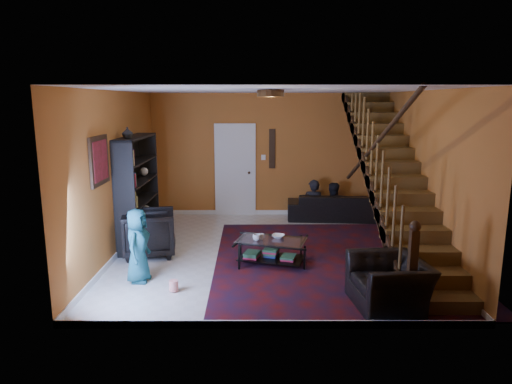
{
  "coord_description": "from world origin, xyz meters",
  "views": [
    {
      "loc": [
        -0.21,
        -7.69,
        2.64
      ],
      "look_at": [
        -0.22,
        0.4,
        1.01
      ],
      "focal_mm": 32.0,
      "sensor_mm": 36.0,
      "label": 1
    }
  ],
  "objects_px": {
    "armchair_left": "(150,233)",
    "coffee_table": "(271,250)",
    "bookshelf": "(138,192)",
    "sofa": "(332,206)",
    "armchair_right": "(389,283)"
  },
  "relations": [
    {
      "from": "coffee_table",
      "to": "armchair_right",
      "type": "bearing_deg",
      "value": -46.91
    },
    {
      "from": "armchair_right",
      "to": "coffee_table",
      "type": "bearing_deg",
      "value": -143.89
    },
    {
      "from": "sofa",
      "to": "coffee_table",
      "type": "xyz_separation_m",
      "value": [
        -1.47,
        -2.89,
        -0.06
      ]
    },
    {
      "from": "armchair_left",
      "to": "coffee_table",
      "type": "bearing_deg",
      "value": -113.35
    },
    {
      "from": "sofa",
      "to": "coffee_table",
      "type": "distance_m",
      "value": 3.24
    },
    {
      "from": "armchair_left",
      "to": "sofa",
      "type": "bearing_deg",
      "value": -66.49
    },
    {
      "from": "sofa",
      "to": "coffee_table",
      "type": "bearing_deg",
      "value": 66.98
    },
    {
      "from": "armchair_left",
      "to": "armchair_right",
      "type": "bearing_deg",
      "value": -130.65
    },
    {
      "from": "sofa",
      "to": "armchair_left",
      "type": "height_order",
      "value": "armchair_left"
    },
    {
      "from": "bookshelf",
      "to": "coffee_table",
      "type": "relative_size",
      "value": 1.64
    },
    {
      "from": "armchair_left",
      "to": "bookshelf",
      "type": "bearing_deg",
      "value": 14.91
    },
    {
      "from": "sofa",
      "to": "armchair_right",
      "type": "distance_m",
      "value": 4.46
    },
    {
      "from": "bookshelf",
      "to": "sofa",
      "type": "relative_size",
      "value": 1.0
    },
    {
      "from": "bookshelf",
      "to": "sofa",
      "type": "distance_m",
      "value": 4.31
    },
    {
      "from": "armchair_right",
      "to": "coffee_table",
      "type": "xyz_separation_m",
      "value": [
        -1.47,
        1.57,
        -0.09
      ]
    }
  ]
}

